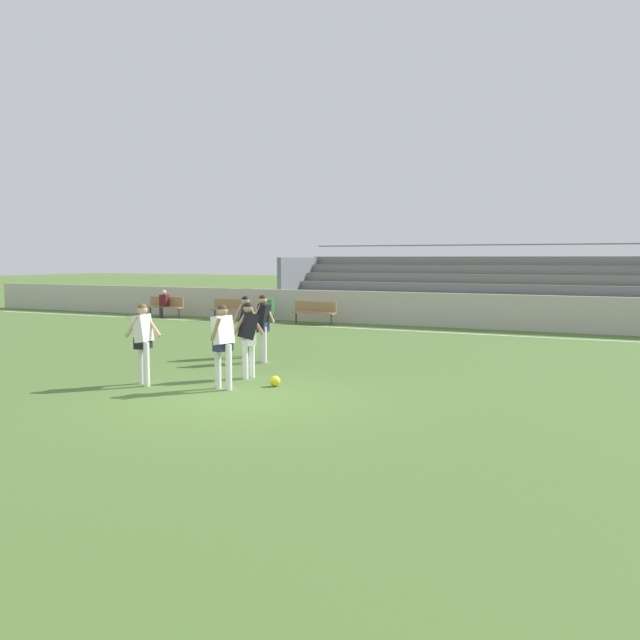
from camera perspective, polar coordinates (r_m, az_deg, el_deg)
The scene contains 15 objects.
ground_plane at distance 13.04m, azimuth -6.69°, elevation -6.49°, with size 160.00×160.00×0.00m, color #4C6B30.
field_line_sideline at distance 24.78m, azimuth 9.71°, elevation -1.00°, with size 44.00×0.12×0.01m, color white.
sideline_wall at distance 26.49m, azimuth 10.86°, elevation 0.77°, with size 48.00×0.16×1.29m, color #BCB7AD.
bleacher_stand at distance 28.94m, azimuth 17.02°, elevation 2.50°, with size 21.08×4.23×3.21m.
bench_near_bin at distance 31.37m, azimuth -12.57°, elevation 1.22°, with size 1.80×0.40×0.90m.
bench_far_left at distance 27.39m, azimuth -0.47°, elevation 0.79°, with size 1.80×0.40×0.90m.
bench_near_wall_gap at distance 29.34m, azimuth -7.30°, elevation 1.04°, with size 1.80×0.40×0.90m.
trash_bin at distance 28.42m, azimuth -4.30°, elevation 0.78°, with size 0.49×0.49×0.94m, color #2D7F3D.
spectator_seated at distance 31.27m, azimuth -12.71°, elevation 1.49°, with size 0.36×0.42×1.21m.
player_dark_wide_right at distance 15.12m, azimuth -5.90°, elevation -1.10°, with size 0.65×0.52×1.66m.
player_white_trailing_run at distance 13.91m, azimuth -7.97°, elevation -1.54°, with size 0.42×0.58×1.70m.
player_white_wide_left at distance 14.70m, azimuth -14.32°, elevation -1.33°, with size 0.63×0.45×1.68m.
player_dark_overlapping at distance 18.35m, azimuth -6.13°, elevation -0.09°, with size 0.65×0.53×1.62m.
player_dark_dropping_back at distance 17.42m, azimuth -4.70°, elevation -0.18°, with size 0.48×0.46×1.69m.
soccer_ball at distance 14.24m, azimuth -3.71°, elevation -5.02°, with size 0.22×0.22×0.22m, color yellow.
Camera 1 is at (6.94, -10.72, 2.62)m, focal length 39.01 mm.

